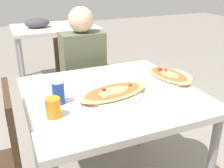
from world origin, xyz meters
name	(u,v)px	position (x,y,z in m)	size (l,w,h in m)	color
dining_table	(112,105)	(0.00, 0.00, 0.69)	(1.01, 0.94, 0.78)	silver
chair_far_seated	(81,83)	(0.04, 0.80, 0.52)	(0.40, 0.40, 0.93)	#3F2D1E
person_seated	(84,68)	(0.04, 0.69, 0.71)	(0.35, 0.23, 1.20)	#2D2D38
pizza_main	(113,93)	(-0.01, -0.05, 0.80)	(0.48, 0.33, 0.05)	white
soda_can	(58,93)	(-0.32, -0.02, 0.84)	(0.07, 0.07, 0.12)	#1E47B2
drink_glass	(53,108)	(-0.38, -0.15, 0.83)	(0.07, 0.07, 0.10)	orange
pizza_second	(168,76)	(0.44, 0.06, 0.79)	(0.31, 0.39, 0.06)	white
background_table	(52,31)	(0.09, 2.25, 0.72)	(1.10, 0.80, 0.90)	silver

